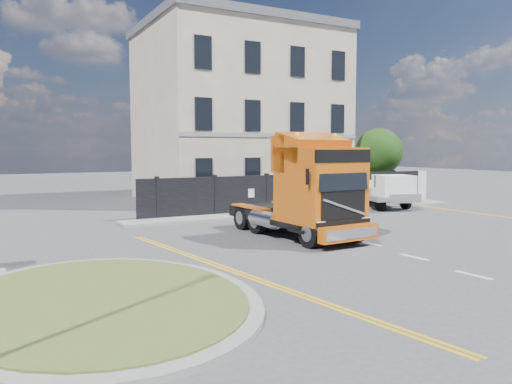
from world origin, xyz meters
TOP-DOWN VIEW (x-y plane):
  - ground at (0.00, 0.00)m, footprint 120.00×120.00m
  - traffic_island at (-7.00, -3.00)m, footprint 6.80×6.80m
  - hoarding_fence at (6.55, 9.00)m, footprint 18.80×0.25m
  - georgian_building at (6.00, 16.50)m, footprint 12.30×10.30m
  - tree at (14.38, 12.10)m, footprint 3.20×3.20m
  - pavement_far at (6.00, 8.10)m, footprint 20.00×1.60m
  - truck at (1.58, 1.42)m, footprint 2.79×6.63m
  - flatbed_pickup at (10.70, 7.10)m, footprint 3.19×5.09m

SIDE VIEW (x-z plane):
  - ground at x=0.00m, z-range 0.00..0.00m
  - pavement_far at x=6.00m, z-range 0.00..0.12m
  - traffic_island at x=-7.00m, z-range 0.00..0.16m
  - hoarding_fence at x=6.55m, z-range 0.00..2.00m
  - flatbed_pickup at x=10.70m, z-range 0.07..2.02m
  - truck at x=1.58m, z-range -0.20..3.69m
  - tree at x=14.38m, z-range 0.65..5.45m
  - georgian_building at x=6.00m, z-range -0.63..12.17m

